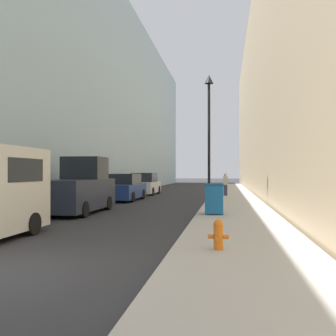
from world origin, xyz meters
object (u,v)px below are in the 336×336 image
trash_bin (214,199)px  parked_sedan_far (145,185)px  pickup_truck (79,190)px  lamppost (209,122)px  fire_hydrant (218,234)px  parked_sedan_near (125,188)px  pedestrian_on_sidewalk (225,184)px

trash_bin → parked_sedan_far: 15.64m
pickup_truck → lamppost: bearing=33.6°
fire_hydrant → trash_bin: size_ratio=0.54×
parked_sedan_far → parked_sedan_near: bearing=-88.9°
trash_bin → parked_sedan_far: parked_sedan_far is taller
fire_hydrant → pedestrian_on_sidewalk: 18.58m
fire_hydrant → pedestrian_on_sidewalk: size_ratio=0.41×
trash_bin → parked_sedan_near: parked_sedan_near is taller
trash_bin → parked_sedan_near: bearing=125.7°
pickup_truck → parked_sedan_near: bearing=89.2°
parked_sedan_far → lamppost: bearing=-60.5°
pedestrian_on_sidewalk → trash_bin: bearing=-91.9°
parked_sedan_far → pedestrian_on_sidewalk: size_ratio=2.86×
lamppost → fire_hydrant: bearing=-86.4°
pickup_truck → pedestrian_on_sidewalk: pickup_truck is taller
parked_sedan_near → pedestrian_on_sidewalk: size_ratio=2.99×
trash_bin → pedestrian_on_sidewalk: size_ratio=0.76×
lamppost → parked_sedan_near: 7.42m
lamppost → parked_sedan_near: (-5.44, 3.52, -3.61)m
parked_sedan_far → pedestrian_on_sidewalk: bearing=-22.0°
pickup_truck → pedestrian_on_sidewalk: (6.36, 10.93, -0.10)m
trash_bin → pedestrian_on_sidewalk: 11.89m
fire_hydrant → lamppost: bearing=93.6°
trash_bin → parked_sedan_far: (-5.97, 14.46, 0.04)m
pedestrian_on_sidewalk → lamppost: bearing=-96.4°
trash_bin → lamppost: (-0.41, 4.63, 3.63)m
pickup_truck → parked_sedan_far: pickup_truck is taller
pickup_truck → parked_sedan_near: 7.21m
fire_hydrant → trash_bin: (-0.30, 6.70, 0.28)m
parked_sedan_near → parked_sedan_far: size_ratio=1.05×
fire_hydrant → pickup_truck: pickup_truck is taller
lamppost → pedestrian_on_sidewalk: size_ratio=4.29×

